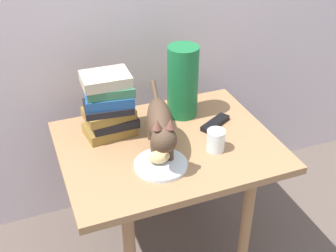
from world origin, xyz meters
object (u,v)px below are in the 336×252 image
(bread_roll, at_px, (159,156))
(book_stack, at_px, (109,106))
(green_vase, at_px, (183,82))
(candle_jar, at_px, (216,141))
(plate, at_px, (161,165))
(side_table, at_px, (168,159))
(cat, at_px, (160,124))
(tv_remote, at_px, (215,123))

(bread_roll, bearing_deg, book_stack, 112.20)
(green_vase, xyz_separation_m, candle_jar, (0.02, -0.29, -0.12))
(plate, xyz_separation_m, green_vase, (0.21, 0.31, 0.15))
(side_table, distance_m, bread_roll, 0.18)
(cat, xyz_separation_m, candle_jar, (0.20, -0.05, -0.09))
(green_vase, height_order, candle_jar, green_vase)
(green_vase, bearing_deg, tv_remote, -55.69)
(plate, bearing_deg, bread_roll, 115.47)
(candle_jar, bearing_deg, book_stack, 143.68)
(side_table, relative_size, tv_remote, 5.53)
(side_table, height_order, book_stack, book_stack)
(bread_roll, xyz_separation_m, book_stack, (-0.11, 0.26, 0.09))
(plate, height_order, candle_jar, candle_jar)
(green_vase, xyz_separation_m, tv_remote, (0.09, -0.13, -0.14))
(book_stack, bearing_deg, tv_remote, -12.88)
(cat, xyz_separation_m, tv_remote, (0.28, 0.10, -0.12))
(side_table, relative_size, candle_jar, 9.77)
(cat, height_order, candle_jar, cat)
(bread_roll, xyz_separation_m, green_vase, (0.22, 0.30, 0.12))
(plate, distance_m, candle_jar, 0.23)
(bread_roll, xyz_separation_m, tv_remote, (0.31, 0.17, -0.03))
(bread_roll, relative_size, book_stack, 0.31)
(tv_remote, bearing_deg, cat, 171.48)
(side_table, xyz_separation_m, plate, (-0.08, -0.12, 0.08))
(side_table, bearing_deg, book_stack, 142.01)
(cat, bearing_deg, plate, -110.08)
(green_vase, bearing_deg, cat, -128.03)
(book_stack, height_order, tv_remote, book_stack)
(side_table, bearing_deg, tv_remote, 12.59)
(plate, bearing_deg, side_table, 58.68)
(book_stack, bearing_deg, green_vase, 6.90)
(green_vase, bearing_deg, candle_jar, -86.91)
(plate, relative_size, cat, 0.41)
(plate, relative_size, green_vase, 0.63)
(bread_roll, bearing_deg, plate, -64.53)
(green_vase, height_order, tv_remote, green_vase)
(side_table, distance_m, cat, 0.22)
(plate, xyz_separation_m, tv_remote, (0.30, 0.18, 0.00))
(cat, xyz_separation_m, green_vase, (0.19, 0.24, 0.02))
(cat, distance_m, green_vase, 0.30)
(side_table, xyz_separation_m, bread_roll, (-0.08, -0.12, 0.12))
(side_table, relative_size, green_vase, 2.69)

